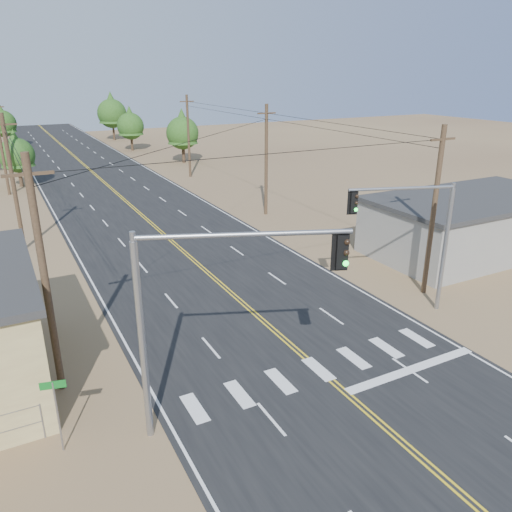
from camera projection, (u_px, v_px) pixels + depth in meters
ground at (460, 493)px, 16.01m from camera, size 220.00×220.00×0.00m
road at (166, 236)px, 40.87m from camera, size 15.00×200.00×0.02m
building_right at (471, 225)px, 36.88m from camera, size 15.00×8.00×4.00m
utility_pole_left_near at (45, 277)px, 19.58m from camera, size 1.80×0.30×10.00m
utility_pole_left_mid at (13, 182)px, 36.15m from camera, size 1.80×0.30×10.00m
utility_pole_left_far at (1, 147)px, 52.73m from camera, size 1.80×0.30×10.00m
utility_pole_right_near at (434, 211)px, 28.76m from camera, size 1.80×0.30×10.00m
utility_pole_right_mid at (266, 160)px, 45.33m from camera, size 1.80×0.30×10.00m
utility_pole_right_far at (188, 136)px, 61.90m from camera, size 1.80×0.30×10.00m
signal_mast_left at (203, 300)px, 16.93m from camera, size 6.83×2.99×7.94m
signal_mast_right at (419, 228)px, 26.50m from camera, size 5.51×2.09×7.26m
street_sign at (56, 405)px, 17.16m from camera, size 0.84×0.24×2.89m
tree_left_near at (16, 152)px, 56.91m from camera, size 3.95×3.95×6.58m
tree_left_far at (2, 121)px, 85.67m from camera, size 4.52×4.52×7.54m
tree_right_near at (182, 130)px, 71.67m from camera, size 4.64×4.64×7.74m
tree_right_mid at (130, 123)px, 82.86m from camera, size 4.38×4.38×7.30m
tree_right_far at (112, 110)px, 95.11m from camera, size 5.44×5.44×9.06m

